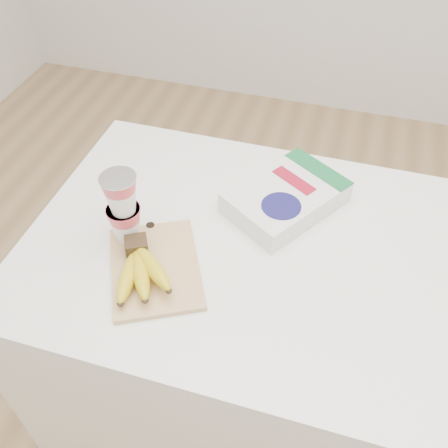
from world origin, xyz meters
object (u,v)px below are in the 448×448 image
Objects in this scene: bananas at (140,269)px; cereal_box at (286,197)px; table at (260,346)px; yogurt_stack at (123,207)px; cutting_board at (155,268)px.

bananas is 0.56× the size of cereal_box.
cereal_box is at bearing 88.42° from table.
yogurt_stack is at bearing 127.06° from bananas.
cereal_box is (0.25, 0.31, -0.01)m from bananas.
cutting_board is at bearing 62.79° from bananas.
bananas is at bearing -144.37° from cutting_board.
cereal_box is (0.32, 0.22, -0.08)m from yogurt_stack.
cereal_box is (0.00, 0.15, 0.45)m from table.
cutting_board is 0.78× the size of cereal_box.
bananas reaches higher than cereal_box.
cutting_board is 1.37× the size of bananas.
table is 6.02× the size of bananas.
yogurt_stack is at bearing -112.81° from cereal_box.
yogurt_stack reaches higher than bananas.
yogurt_stack reaches higher than table.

